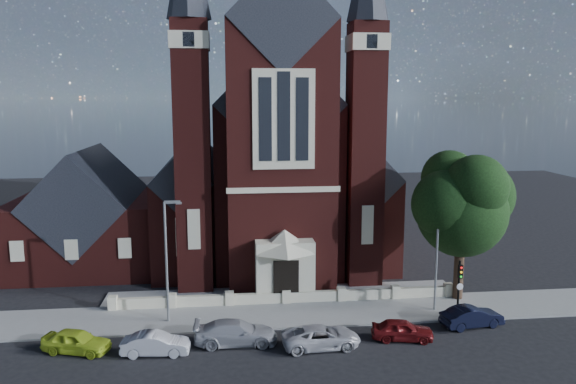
# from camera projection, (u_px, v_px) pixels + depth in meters

# --- Properties ---
(ground) EXTENTS (120.00, 120.00, 0.00)m
(ground) POSITION_uv_depth(u_px,v_px,m) (275.00, 268.00, 48.30)
(ground) COLOR black
(ground) RESTS_ON ground
(pavement_strip) EXTENTS (60.00, 5.00, 0.12)m
(pavement_strip) POSITION_uv_depth(u_px,v_px,m) (289.00, 314.00, 38.00)
(pavement_strip) COLOR gray
(pavement_strip) RESTS_ON ground
(forecourt_paving) EXTENTS (26.00, 3.00, 0.14)m
(forecourt_paving) POSITION_uv_depth(u_px,v_px,m) (283.00, 294.00, 41.92)
(forecourt_paving) COLOR gray
(forecourt_paving) RESTS_ON ground
(forecourt_wall) EXTENTS (24.00, 0.40, 0.90)m
(forecourt_wall) POSITION_uv_depth(u_px,v_px,m) (286.00, 304.00, 39.96)
(forecourt_wall) COLOR beige
(forecourt_wall) RESTS_ON ground
(church) EXTENTS (20.01, 34.90, 29.20)m
(church) POSITION_uv_depth(u_px,v_px,m) (268.00, 163.00, 54.73)
(church) COLOR #4A1713
(church) RESTS_ON ground
(parish_hall) EXTENTS (12.00, 12.20, 10.24)m
(parish_hall) POSITION_uv_depth(u_px,v_px,m) (89.00, 220.00, 48.82)
(parish_hall) COLOR #4A1713
(parish_hall) RESTS_ON ground
(street_tree) EXTENTS (6.40, 6.60, 10.70)m
(street_tree) POSITION_uv_depth(u_px,v_px,m) (465.00, 206.00, 39.42)
(street_tree) COLOR black
(street_tree) RESTS_ON ground
(street_lamp_left) EXTENTS (1.16, 0.22, 8.09)m
(street_lamp_left) POSITION_uv_depth(u_px,v_px,m) (168.00, 254.00, 35.89)
(street_lamp_left) COLOR gray
(street_lamp_left) RESTS_ON ground
(street_lamp_right) EXTENTS (1.16, 0.22, 8.09)m
(street_lamp_right) POSITION_uv_depth(u_px,v_px,m) (438.00, 246.00, 37.86)
(street_lamp_right) COLOR gray
(street_lamp_right) RESTS_ON ground
(traffic_signal) EXTENTS (0.28, 0.42, 4.00)m
(traffic_signal) POSITION_uv_depth(u_px,v_px,m) (459.00, 282.00, 36.75)
(traffic_signal) COLOR black
(traffic_signal) RESTS_ON ground
(car_lime_van) EXTENTS (4.23, 2.67, 1.34)m
(car_lime_van) POSITION_uv_depth(u_px,v_px,m) (76.00, 341.00, 32.24)
(car_lime_van) COLOR #AFCC28
(car_lime_van) RESTS_ON ground
(car_silver_a) EXTENTS (3.92, 1.57, 1.27)m
(car_silver_a) POSITION_uv_depth(u_px,v_px,m) (156.00, 344.00, 31.98)
(car_silver_a) COLOR #AFB0B7
(car_silver_a) RESTS_ON ground
(car_silver_b) EXTENTS (4.99, 2.16, 1.43)m
(car_silver_b) POSITION_uv_depth(u_px,v_px,m) (236.00, 333.00, 33.31)
(car_silver_b) COLOR #9E9FA5
(car_silver_b) RESTS_ON ground
(car_white_suv) EXTENTS (4.75, 2.41, 1.29)m
(car_white_suv) POSITION_uv_depth(u_px,v_px,m) (321.00, 337.00, 32.90)
(car_white_suv) COLOR silver
(car_white_suv) RESTS_ON ground
(car_dark_red) EXTENTS (3.93, 2.18, 1.26)m
(car_dark_red) POSITION_uv_depth(u_px,v_px,m) (402.00, 330.00, 33.92)
(car_dark_red) COLOR maroon
(car_dark_red) RESTS_ON ground
(car_navy) EXTENTS (4.21, 2.05, 1.33)m
(car_navy) POSITION_uv_depth(u_px,v_px,m) (472.00, 317.00, 35.88)
(car_navy) COLOR black
(car_navy) RESTS_ON ground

